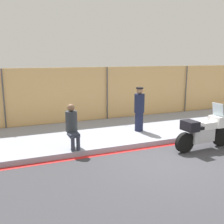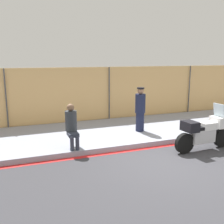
% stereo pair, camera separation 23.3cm
% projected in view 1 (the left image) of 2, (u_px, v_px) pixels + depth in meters
% --- Properties ---
extents(ground_plane, '(120.00, 120.00, 0.00)m').
position_uv_depth(ground_plane, '(169.00, 160.00, 7.37)').
color(ground_plane, '#38383D').
extents(sidewalk, '(31.27, 3.60, 0.16)m').
position_uv_depth(sidewalk, '(124.00, 130.00, 10.09)').
color(sidewalk, '#8E93A3').
rests_on(sidewalk, ground_plane).
extents(curb_paint_stripe, '(31.27, 0.18, 0.01)m').
position_uv_depth(curb_paint_stripe, '(149.00, 148.00, 8.40)').
color(curb_paint_stripe, red).
rests_on(curb_paint_stripe, ground_plane).
extents(storefront_fence, '(29.71, 0.17, 2.45)m').
position_uv_depth(storefront_fence, '(106.00, 95.00, 11.57)').
color(storefront_fence, '#E5B26B').
rests_on(storefront_fence, ground_plane).
extents(motorcycle, '(2.13, 0.57, 1.44)m').
position_uv_depth(motorcycle, '(204.00, 131.00, 8.17)').
color(motorcycle, black).
rests_on(motorcycle, ground_plane).
extents(officer_standing, '(0.37, 0.37, 1.62)m').
position_uv_depth(officer_standing, '(139.00, 109.00, 9.60)').
color(officer_standing, '#191E38').
rests_on(officer_standing, sidewalk).
extents(person_seated_on_curb, '(0.35, 0.67, 1.32)m').
position_uv_depth(person_seated_on_curb, '(72.00, 124.00, 7.85)').
color(person_seated_on_curb, '#2D3342').
rests_on(person_seated_on_curb, sidewalk).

